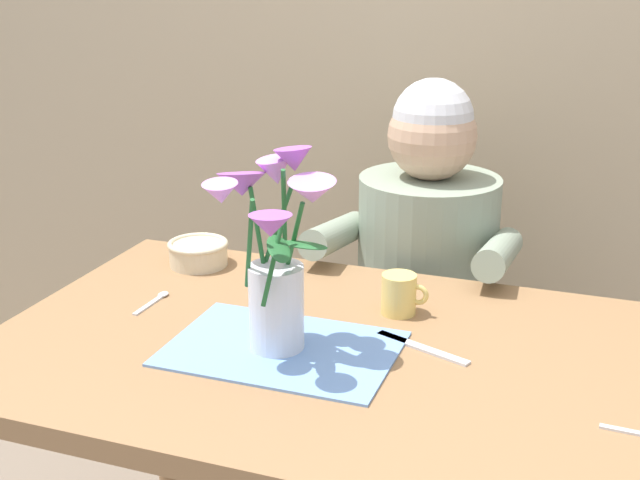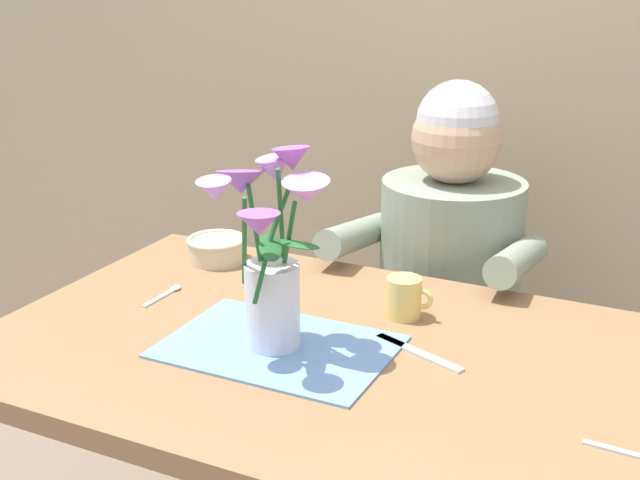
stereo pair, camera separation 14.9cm
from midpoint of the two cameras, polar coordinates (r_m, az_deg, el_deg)
The scene contains 10 objects.
wood_panel_backdrop at distance 2.37m, azimuth 7.14°, elevation 15.09°, with size 4.00×0.10×2.50m, color tan.
dining_table at distance 1.56m, azimuth -2.71°, elevation -10.37°, with size 1.20×0.80×0.74m.
seated_person at distance 2.10m, azimuth 5.10°, elevation -4.71°, with size 0.45×0.47×1.14m.
striped_placemat at distance 1.50m, azimuth -5.46°, elevation -7.43°, with size 0.40×0.28×0.01m, color #6B93D1.
flower_vase at distance 1.43m, azimuth -6.12°, elevation -1.07°, with size 0.24×0.25×0.36m.
ceramic_bowl at distance 1.90m, azimuth -10.53°, elevation -0.86°, with size 0.14×0.14×0.06m.
dinner_knife at distance 1.50m, azimuth 4.13°, elevation -7.41°, with size 0.19×0.02×0.01m, color silver.
tea_cup at distance 1.62m, azimuth 2.83°, elevation -3.75°, with size 0.09×0.07×0.08m.
spoon_1 at distance 1.74m, azimuth -13.52°, elevation -4.00°, with size 0.02×0.12×0.01m.
spoon_3 at distance 1.68m, azimuth -5.18°, elevation -4.35°, with size 0.08×0.11×0.01m.
Camera 1 is at (0.46, -1.28, 1.41)m, focal length 46.99 mm.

